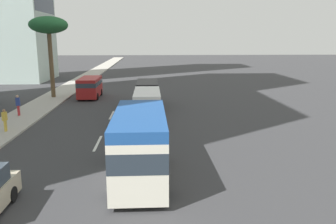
{
  "coord_description": "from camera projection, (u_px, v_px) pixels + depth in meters",
  "views": [
    {
      "loc": [
        -4.88,
        -3.34,
        6.44
      ],
      "look_at": [
        17.09,
        -4.5,
        1.64
      ],
      "focal_mm": 36.17,
      "sensor_mm": 36.0,
      "label": 1
    }
  ],
  "objects": [
    {
      "name": "pedestrian_mid_block",
      "position": [
        5.0,
        119.0,
        23.25
      ],
      "size": [
        0.36,
        0.29,
        1.57
      ],
      "rotation": [
        0.0,
        0.0,
        6.05
      ],
      "color": "gold",
      "rests_on": "sidewalk_right"
    },
    {
      "name": "lane_stripe_far",
      "position": [
        112.0,
        115.0,
        29.05
      ],
      "size": [
        3.2,
        0.16,
        0.01
      ],
      "primitive_type": "cube",
      "color": "silver",
      "rests_on": "ground_plane"
    },
    {
      "name": "lane_stripe_mid",
      "position": [
        98.0,
        143.0,
        21.22
      ],
      "size": [
        3.2,
        0.16,
        0.01
      ],
      "primitive_type": "cube",
      "color": "silver",
      "rests_on": "ground_plane"
    },
    {
      "name": "van_third",
      "position": [
        147.0,
        105.0,
        26.04
      ],
      "size": [
        5.29,
        2.11,
        2.51
      ],
      "color": "white",
      "rests_on": "ground_plane"
    },
    {
      "name": "ground_plane",
      "position": [
        120.0,
        99.0,
        36.7
      ],
      "size": [
        198.0,
        198.0,
        0.0
      ],
      "primitive_type": "plane",
      "color": "#38383A"
    },
    {
      "name": "minibus_second",
      "position": [
        140.0,
        143.0,
        15.52
      ],
      "size": [
        6.54,
        2.44,
        3.16
      ],
      "color": "silver",
      "rests_on": "ground_plane"
    },
    {
      "name": "palm_tree",
      "position": [
        49.0,
        27.0,
        35.56
      ],
      "size": [
        4.01,
        4.01,
        8.59
      ],
      "color": "brown",
      "rests_on": "sidewalk_right"
    },
    {
      "name": "pedestrian_near_lamp",
      "position": [
        18.0,
        104.0,
        28.04
      ],
      "size": [
        0.3,
        0.36,
        1.73
      ],
      "rotation": [
        0.0,
        0.0,
        1.79
      ],
      "color": "red",
      "rests_on": "sidewalk_right"
    },
    {
      "name": "sidewalk_right",
      "position": [
        52.0,
        99.0,
        36.3
      ],
      "size": [
        162.0,
        3.32,
        0.15
      ],
      "primitive_type": "cube",
      "color": "#B2ADA3",
      "rests_on": "ground_plane"
    },
    {
      "name": "van_fifth",
      "position": [
        90.0,
        86.0,
        37.32
      ],
      "size": [
        5.01,
        2.19,
        2.21
      ],
      "rotation": [
        0.0,
        0.0,
        3.14
      ],
      "color": "#A51E1E",
      "rests_on": "ground_plane"
    },
    {
      "name": "van_lead",
      "position": [
        147.0,
        92.0,
        32.69
      ],
      "size": [
        5.14,
        2.14,
        2.4
      ],
      "color": "black",
      "rests_on": "ground_plane"
    }
  ]
}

